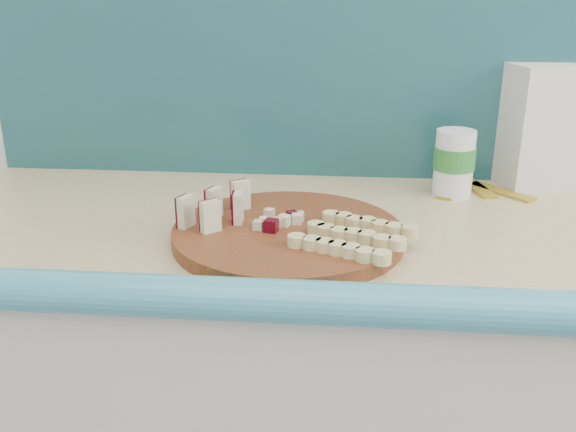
{
  "coord_description": "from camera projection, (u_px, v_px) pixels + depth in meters",
  "views": [
    {
      "loc": [
        -0.24,
        0.45,
        1.31
      ],
      "look_at": [
        -0.33,
        1.41,
        0.95
      ],
      "focal_mm": 40.0,
      "sensor_mm": 36.0,
      "label": 1
    }
  ],
  "objects": [
    {
      "name": "backsplash",
      "position": [
        521.0,
        59.0,
        1.27
      ],
      "size": [
        2.2,
        0.02,
        0.5
      ],
      "primitive_type": "cube",
      "color": "teal",
      "rests_on": "kitchen_counter"
    },
    {
      "name": "cutting_board",
      "position": [
        288.0,
        234.0,
        1.04
      ],
      "size": [
        0.49,
        0.49,
        0.02
      ],
      "primitive_type": "cylinder",
      "rotation": [
        0.0,
        0.0,
        -0.41
      ],
      "color": "#4F2110",
      "rests_on": "kitchen_counter"
    },
    {
      "name": "apple_wedges",
      "position": [
        218.0,
        206.0,
        1.05
      ],
      "size": [
        0.11,
        0.15,
        0.05
      ],
      "color": "beige",
      "rests_on": "cutting_board"
    },
    {
      "name": "apple_chunks",
      "position": [
        276.0,
        220.0,
        1.04
      ],
      "size": [
        0.06,
        0.06,
        0.02
      ],
      "color": "beige",
      "rests_on": "cutting_board"
    },
    {
      "name": "banana_slices",
      "position": [
        353.0,
        236.0,
        0.98
      ],
      "size": [
        0.2,
        0.18,
        0.02
      ],
      "color": "#CEC37D",
      "rests_on": "cutting_board"
    },
    {
      "name": "flour_bag",
      "position": [
        542.0,
        126.0,
        1.28
      ],
      "size": [
        0.17,
        0.14,
        0.25
      ],
      "primitive_type": "cube",
      "rotation": [
        0.0,
        0.0,
        0.28
      ],
      "color": "silver",
      "rests_on": "kitchen_counter"
    },
    {
      "name": "canister",
      "position": [
        454.0,
        162.0,
        1.24
      ],
      "size": [
        0.08,
        0.08,
        0.13
      ],
      "rotation": [
        0.0,
        0.0,
        0.11
      ],
      "color": "white",
      "rests_on": "kitchen_counter"
    },
    {
      "name": "banana_peel",
      "position": [
        476.0,
        189.0,
        1.29
      ],
      "size": [
        0.19,
        0.16,
        0.01
      ],
      "rotation": [
        0.0,
        0.0,
        0.05
      ],
      "color": "gold",
      "rests_on": "kitchen_counter"
    }
  ]
}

